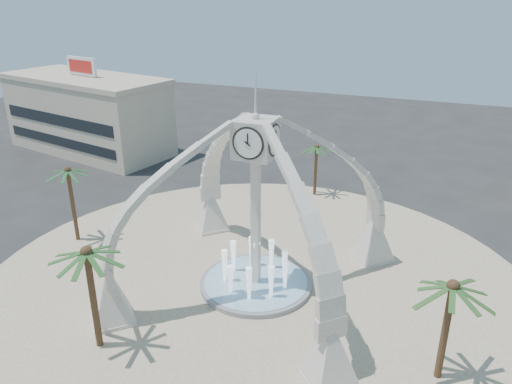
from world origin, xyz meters
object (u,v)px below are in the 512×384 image
at_px(palm_east, 453,287).
at_px(palm_west, 68,171).
at_px(clock_tower, 256,204).
at_px(palm_north, 317,147).
at_px(fountain, 256,283).
at_px(palm_south, 87,253).

height_order(palm_east, palm_west, palm_west).
height_order(clock_tower, palm_east, clock_tower).
xyz_separation_m(palm_east, palm_north, (-13.33, 22.63, -0.72)).
distance_m(palm_east, palm_west, 29.86).
bearing_deg(palm_west, clock_tower, -3.28).
xyz_separation_m(palm_west, palm_north, (16.00, 17.03, -1.10)).
height_order(clock_tower, fountain, clock_tower).
relative_size(fountain, palm_north, 1.38).
xyz_separation_m(clock_tower, palm_north, (-0.67, 17.99, -1.38)).
bearing_deg(palm_west, palm_south, -45.04).
relative_size(palm_west, palm_south, 0.97).
distance_m(clock_tower, palm_east, 13.50).
bearing_deg(palm_south, clock_tower, 56.20).
relative_size(palm_east, palm_north, 1.15).
xyz_separation_m(clock_tower, palm_west, (-16.67, 0.96, -0.28)).
relative_size(clock_tower, palm_east, 2.68).
bearing_deg(palm_north, fountain, -87.87).
xyz_separation_m(clock_tower, palm_east, (12.66, -4.64, -0.66)).
relative_size(clock_tower, palm_west, 2.56).
bearing_deg(palm_east, palm_south, -165.84).
height_order(fountain, palm_south, palm_south).
distance_m(palm_west, palm_south, 14.67).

